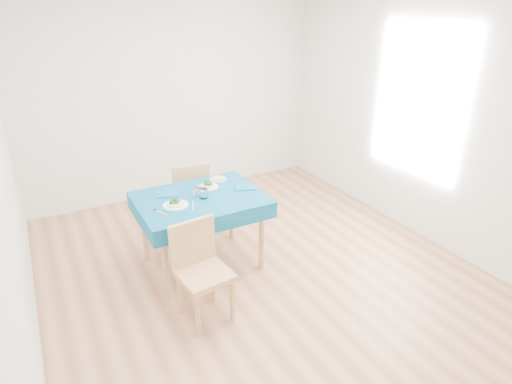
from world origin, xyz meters
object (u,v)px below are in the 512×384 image
bowl_far (208,185)px  side_plate (218,179)px  chair_near (204,267)px  table (202,231)px  bowl_near (175,202)px  chair_far (188,187)px

bowl_far → side_plate: 0.23m
chair_near → bowl_far: (0.44, 0.94, 0.28)m
chair_near → side_plate: chair_near is taller
table → chair_near: chair_near is taller
bowl_near → chair_near: bearing=-91.4°
chair_far → bowl_near: chair_far is taller
chair_near → chair_far: chair_far is taller
chair_near → bowl_near: 0.75m
bowl_far → side_plate: (0.18, 0.14, -0.03)m
chair_near → bowl_near: chair_near is taller
bowl_near → bowl_far: bearing=30.2°
bowl_far → side_plate: bowl_far is taller
chair_far → chair_near: bearing=80.4°
chair_near → chair_far: (0.45, 1.58, 0.01)m
chair_far → bowl_far: bearing=95.8°
bowl_far → chair_far: bearing=89.5°
bowl_near → side_plate: 0.72m
table → side_plate: side_plate is taller
bowl_near → chair_far: bearing=64.1°
table → side_plate: bearing=43.8°
table → bowl_far: (0.16, 0.18, 0.41)m
chair_far → bowl_far: (-0.01, -0.64, 0.27)m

